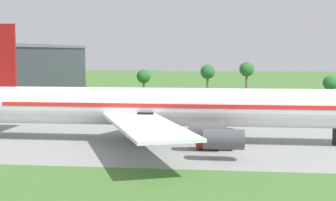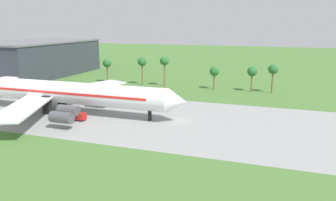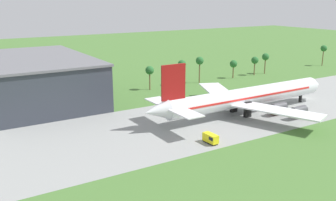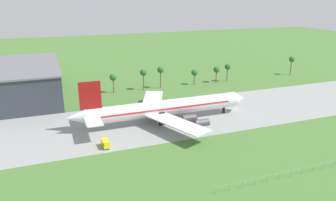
% 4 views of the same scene
% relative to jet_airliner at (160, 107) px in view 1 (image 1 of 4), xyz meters
% --- Properties ---
extents(jet_airliner, '(75.57, 56.14, 19.29)m').
position_rel_jet_airliner_xyz_m(jet_airliner, '(0.00, 0.00, 0.00)').
color(jet_airliner, white).
rests_on(jet_airliner, ground_plane).
extents(catering_van, '(5.70, 2.13, 2.04)m').
position_rel_jet_airliner_xyz_m(catering_van, '(8.96, -6.01, -4.60)').
color(catering_van, black).
rests_on(catering_van, ground_plane).
extents(palm_tree_row, '(117.09, 3.60, 12.06)m').
position_rel_jet_airliner_xyz_m(palm_tree_row, '(36.43, 46.63, 2.86)').
color(palm_tree_row, brown).
rests_on(palm_tree_row, ground_plane).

